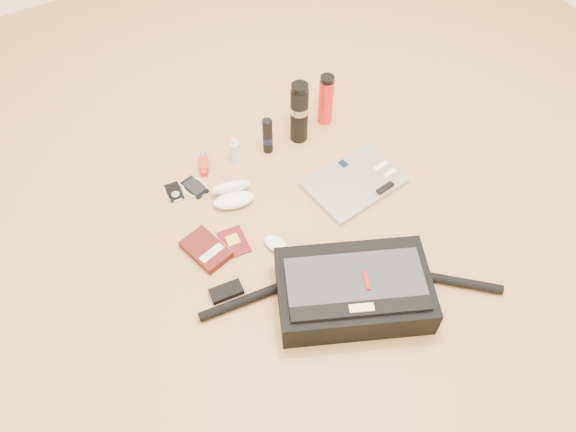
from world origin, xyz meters
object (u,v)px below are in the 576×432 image
(thermos_black, at_px, (299,113))
(thermos_red, at_px, (326,100))
(book, at_px, (206,249))
(laptop, at_px, (355,182))
(messenger_bag, at_px, (353,290))

(thermos_black, relative_size, thermos_red, 1.19)
(book, distance_m, thermos_red, 0.83)
(thermos_black, xyz_separation_m, thermos_red, (0.15, 0.03, -0.02))
(book, bearing_deg, thermos_red, 10.98)
(laptop, height_order, thermos_black, thermos_black)
(laptop, distance_m, book, 0.65)
(book, height_order, thermos_black, thermos_black)
(thermos_black, bearing_deg, laptop, -79.91)
(messenger_bag, relative_size, thermos_red, 4.02)
(book, xyz_separation_m, thermos_black, (0.59, 0.33, 0.13))
(thermos_black, height_order, thermos_red, thermos_black)
(messenger_bag, relative_size, laptop, 2.45)
(thermos_red, bearing_deg, laptop, -103.93)
(book, bearing_deg, thermos_black, 14.14)
(laptop, bearing_deg, messenger_bag, -132.61)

